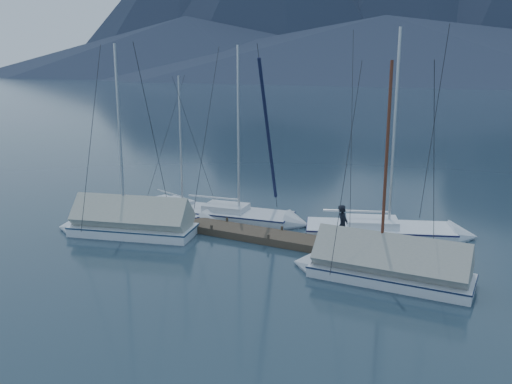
% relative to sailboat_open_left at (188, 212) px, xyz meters
% --- Properties ---
extents(ground, '(1000.00, 1000.00, 0.00)m').
position_rel_sailboat_open_left_xyz_m(ground, '(5.14, -3.78, -0.14)').
color(ground, '#152531').
rests_on(ground, ground).
extents(dock, '(18.00, 1.50, 0.54)m').
position_rel_sailboat_open_left_xyz_m(dock, '(5.14, -1.78, -0.03)').
color(dock, '#382D23').
rests_on(dock, ground).
extents(mooring_posts, '(15.12, 1.52, 0.35)m').
position_rel_sailboat_open_left_xyz_m(mooring_posts, '(4.64, -1.78, 0.21)').
color(mooring_posts, '#382D23').
rests_on(mooring_posts, ground).
extents(sailboat_open_left, '(6.31, 3.50, 8.04)m').
position_rel_sailboat_open_left_xyz_m(sailboat_open_left, '(0.00, 0.00, 0.00)').
color(sailboat_open_left, silver).
rests_on(sailboat_open_left, ground).
extents(sailboat_open_mid, '(7.53, 3.33, 9.67)m').
position_rel_sailboat_open_left_xyz_m(sailboat_open_mid, '(3.48, 0.47, 0.03)').
color(sailboat_open_mid, silver).
rests_on(sailboat_open_mid, ground).
extents(sailboat_open_right, '(8.13, 4.94, 10.40)m').
position_rel_sailboat_open_left_xyz_m(sailboat_open_right, '(11.02, 1.60, 0.04)').
color(sailboat_open_right, white).
rests_on(sailboat_open_right, ground).
extents(sailboat_covered_near, '(6.92, 2.97, 8.92)m').
position_rel_sailboat_open_left_xyz_m(sailboat_covered_near, '(11.46, -3.93, 0.30)').
color(sailboat_covered_near, silver).
rests_on(sailboat_covered_near, ground).
extents(sailboat_covered_far, '(7.18, 3.82, 9.66)m').
position_rel_sailboat_open_left_xyz_m(sailboat_covered_far, '(-0.74, -4.25, 0.33)').
color(sailboat_covered_far, white).
rests_on(sailboat_covered_far, ground).
extents(person, '(0.44, 0.66, 1.76)m').
position_rel_sailboat_open_left_xyz_m(person, '(9.33, -1.79, 1.08)').
color(person, black).
rests_on(person, dock).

